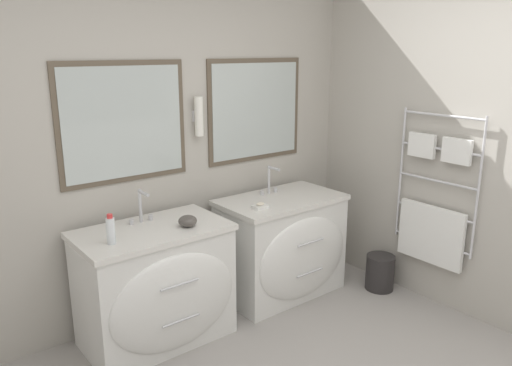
% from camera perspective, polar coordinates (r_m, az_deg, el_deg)
% --- Properties ---
extents(wall_back, '(5.06, 0.14, 2.60)m').
position_cam_1_polar(wall_back, '(3.60, -11.30, 4.87)').
color(wall_back, '#B2ADA3').
rests_on(wall_back, ground_plane).
extents(wall_right, '(0.13, 3.96, 2.60)m').
position_cam_1_polar(wall_right, '(3.98, 20.03, 4.94)').
color(wall_right, '#B2ADA3').
rests_on(wall_right, ground_plane).
extents(vanity_left, '(0.98, 0.64, 0.80)m').
position_cam_1_polar(vanity_left, '(3.44, -11.21, -11.38)').
color(vanity_left, white).
rests_on(vanity_left, ground_plane).
extents(vanity_right, '(0.98, 0.64, 0.80)m').
position_cam_1_polar(vanity_right, '(4.01, 3.16, -7.15)').
color(vanity_right, white).
rests_on(vanity_right, ground_plane).
extents(faucet_left, '(0.17, 0.14, 0.23)m').
position_cam_1_polar(faucet_left, '(3.39, -12.97, -2.64)').
color(faucet_left, silver).
rests_on(faucet_left, vanity_left).
extents(faucet_right, '(0.17, 0.14, 0.23)m').
position_cam_1_polar(faucet_right, '(3.97, 1.64, 0.33)').
color(faucet_right, silver).
rests_on(faucet_right, vanity_right).
extents(toiletry_bottle, '(0.05, 0.05, 0.19)m').
position_cam_1_polar(toiletry_bottle, '(3.09, -16.27, -5.19)').
color(toiletry_bottle, silver).
rests_on(toiletry_bottle, vanity_left).
extents(amenity_bowl, '(0.12, 0.12, 0.07)m').
position_cam_1_polar(amenity_bowl, '(3.30, -7.82, -4.31)').
color(amenity_bowl, '#4C4742').
rests_on(amenity_bowl, vanity_left).
extents(soap_dish, '(0.11, 0.08, 0.04)m').
position_cam_1_polar(soap_dish, '(3.63, 0.49, -2.66)').
color(soap_dish, white).
rests_on(soap_dish, vanity_right).
extents(waste_bin, '(0.23, 0.23, 0.29)m').
position_cam_1_polar(waste_bin, '(4.30, 13.99, -9.80)').
color(waste_bin, '#282626').
rests_on(waste_bin, ground_plane).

